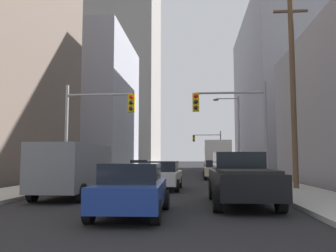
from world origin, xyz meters
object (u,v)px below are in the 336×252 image
Objects in this scene: sedan_blue at (132,189)px; sedan_white at (162,175)px; cargo_van_grey at (73,167)px; traffic_signal_near_right at (233,116)px; traffic_signal_far_right at (208,143)px; sedan_navy at (140,168)px; sedan_beige at (216,170)px; pickup_truck_black at (241,179)px; city_bus at (217,156)px; traffic_signal_near_left at (96,117)px.

sedan_white is (0.07, 8.55, 0.00)m from sedan_blue.
traffic_signal_near_right reaches higher than cargo_van_grey.
sedan_navy is at bearing -107.23° from traffic_signal_far_right.
traffic_signal_far_right is (3.75, 37.27, 3.31)m from sedan_white.
traffic_signal_near_right reaches higher than sedan_beige.
sedan_blue is 18.69m from sedan_beige.
pickup_truck_black is at bearing -90.45° from traffic_signal_far_right.
pickup_truck_black is 0.91× the size of traffic_signal_far_right.
cargo_van_grey reaches higher than sedan_white.
traffic_signal_near_left is at bearing -113.42° from city_bus.
pickup_truck_black is 4.43m from sedan_blue.
traffic_signal_near_right is (7.35, -12.91, 3.29)m from sedan_navy.
city_bus reaches higher than pickup_truck_black.
cargo_van_grey is at bearing -84.25° from traffic_signal_near_left.
pickup_truck_black is 1.04× the size of cargo_van_grey.
sedan_beige and sedan_navy have the same top height.
traffic_signal_near_right and traffic_signal_far_right have the same top height.
traffic_signal_near_right reaches higher than sedan_white.
traffic_signal_near_right is (-0.18, -18.70, 2.13)m from city_bus.
sedan_white is 1.00× the size of sedan_beige.
city_bus is 20.34m from sedan_white.
sedan_navy is at bearing 147.84° from sedan_beige.
city_bus is at bearing 85.88° from sedan_beige.
sedan_beige is at bearing 79.41° from sedan_blue.
traffic_signal_near_left is at bearing -102.14° from traffic_signal_far_right.
traffic_signal_far_right reaches higher than sedan_white.
pickup_truck_black is 21.06m from sedan_navy.
traffic_signal_near_left is at bearing -180.00° from traffic_signal_near_right.
sedan_blue is 0.71× the size of traffic_signal_near_left.
sedan_beige is at bearing 49.49° from traffic_signal_near_left.
sedan_blue is 0.71× the size of traffic_signal_near_right.
traffic_signal_far_right is (0.34, 43.09, 3.14)m from pickup_truck_black.
pickup_truck_black is (-0.68, -25.71, -1.00)m from city_bus.
traffic_signal_near_left and traffic_signal_near_right have the same top height.
pickup_truck_black is 7.15m from cargo_van_grey.
city_bus is at bearing 81.68° from sedan_blue.
city_bus is 2.72× the size of sedan_blue.
sedan_blue is 1.01× the size of sedan_beige.
sedan_white is 0.71× the size of traffic_signal_near_right.
traffic_signal_far_right is at bearing 84.25° from sedan_white.
pickup_truck_black is 1.28× the size of sedan_blue.
sedan_beige is at bearing 93.64° from traffic_signal_near_right.
sedan_beige is 1.01× the size of sedan_navy.
cargo_van_grey reaches higher than sedan_beige.
traffic_signal_near_right is at bearing -89.74° from traffic_signal_far_right.
sedan_blue is at bearing -53.20° from cargo_van_grey.
sedan_beige is at bearing -94.12° from city_bus.
traffic_signal_near_left reaches higher than cargo_van_grey.
sedan_beige is at bearing 71.09° from sedan_white.
traffic_signal_near_left is (-7.38, -8.63, 3.29)m from sedan_beige.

